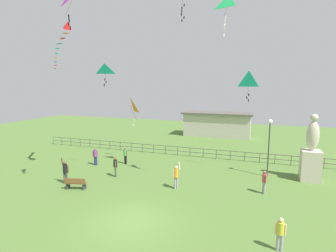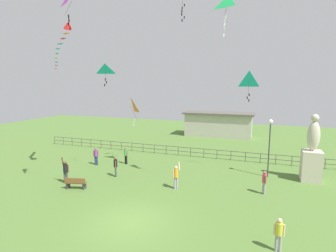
{
  "view_description": "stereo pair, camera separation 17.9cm",
  "coord_description": "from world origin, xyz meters",
  "px_view_note": "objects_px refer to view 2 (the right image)",
  "views": [
    {
      "loc": [
        6.32,
        -12.03,
        7.39
      ],
      "look_at": [
        -0.13,
        6.46,
        4.32
      ],
      "focal_mm": 28.46,
      "sensor_mm": 36.0,
      "label": 1
    },
    {
      "loc": [
        6.49,
        -11.97,
        7.39
      ],
      "look_at": [
        -0.13,
        6.46,
        4.32
      ],
      "focal_mm": 28.46,
      "sensor_mm": 36.0,
      "label": 2
    }
  ],
  "objects_px": {
    "person_0": "(96,155)",
    "person_4": "(176,175)",
    "person_3": "(279,233)",
    "streamer_kite": "(66,30)",
    "statue_monument": "(312,157)",
    "park_bench": "(76,183)",
    "lamppost": "(270,136)",
    "kite_3": "(249,80)",
    "person_2": "(126,154)",
    "kite_2": "(228,5)",
    "kite_4": "(105,70)",
    "kite_5": "(131,106)",
    "person_5": "(116,165)",
    "person_6": "(66,170)",
    "person_1": "(264,181)"
  },
  "relations": [
    {
      "from": "statue_monument",
      "to": "person_6",
      "type": "distance_m",
      "value": 18.74
    },
    {
      "from": "person_5",
      "to": "park_bench",
      "type": "bearing_deg",
      "value": -112.43
    },
    {
      "from": "lamppost",
      "to": "person_4",
      "type": "bearing_deg",
      "value": -141.79
    },
    {
      "from": "person_0",
      "to": "person_4",
      "type": "distance_m",
      "value": 9.22
    },
    {
      "from": "person_1",
      "to": "kite_2",
      "type": "relative_size",
      "value": 0.65
    },
    {
      "from": "streamer_kite",
      "to": "person_2",
      "type": "bearing_deg",
      "value": 64.27
    },
    {
      "from": "person_1",
      "to": "person_5",
      "type": "height_order",
      "value": "person_1"
    },
    {
      "from": "kite_3",
      "to": "kite_5",
      "type": "distance_m",
      "value": 10.29
    },
    {
      "from": "statue_monument",
      "to": "kite_3",
      "type": "bearing_deg",
      "value": -176.57
    },
    {
      "from": "lamppost",
      "to": "kite_3",
      "type": "bearing_deg",
      "value": -176.14
    },
    {
      "from": "park_bench",
      "to": "person_5",
      "type": "distance_m",
      "value": 3.53
    },
    {
      "from": "person_1",
      "to": "person_4",
      "type": "relative_size",
      "value": 0.81
    },
    {
      "from": "person_4",
      "to": "person_5",
      "type": "relative_size",
      "value": 1.23
    },
    {
      "from": "kite_4",
      "to": "person_0",
      "type": "bearing_deg",
      "value": 146.16
    },
    {
      "from": "person_1",
      "to": "kite_4",
      "type": "bearing_deg",
      "value": 178.81
    },
    {
      "from": "person_5",
      "to": "kite_5",
      "type": "height_order",
      "value": "kite_5"
    },
    {
      "from": "kite_5",
      "to": "streamer_kite",
      "type": "bearing_deg",
      "value": -123.28
    },
    {
      "from": "kite_2",
      "to": "kite_4",
      "type": "relative_size",
      "value": 1.42
    },
    {
      "from": "statue_monument",
      "to": "person_5",
      "type": "xyz_separation_m",
      "value": [
        -14.66,
        -4.26,
        -0.93
      ]
    },
    {
      "from": "statue_monument",
      "to": "lamppost",
      "type": "relative_size",
      "value": 1.11
    },
    {
      "from": "person_1",
      "to": "person_5",
      "type": "relative_size",
      "value": 1.0
    },
    {
      "from": "park_bench",
      "to": "streamer_kite",
      "type": "relative_size",
      "value": 0.34
    },
    {
      "from": "statue_monument",
      "to": "park_bench",
      "type": "relative_size",
      "value": 3.34
    },
    {
      "from": "person_3",
      "to": "person_6",
      "type": "height_order",
      "value": "person_6"
    },
    {
      "from": "person_3",
      "to": "kite_2",
      "type": "bearing_deg",
      "value": 119.19
    },
    {
      "from": "person_3",
      "to": "streamer_kite",
      "type": "bearing_deg",
      "value": 161.83
    },
    {
      "from": "person_0",
      "to": "person_4",
      "type": "bearing_deg",
      "value": -18.66
    },
    {
      "from": "person_2",
      "to": "kite_3",
      "type": "bearing_deg",
      "value": 3.2
    },
    {
      "from": "person_0",
      "to": "kite_3",
      "type": "relative_size",
      "value": 0.68
    },
    {
      "from": "person_1",
      "to": "person_2",
      "type": "bearing_deg",
      "value": 166.25
    },
    {
      "from": "kite_3",
      "to": "streamer_kite",
      "type": "distance_m",
      "value": 14.36
    },
    {
      "from": "person_3",
      "to": "person_5",
      "type": "distance_m",
      "value": 13.39
    },
    {
      "from": "person_4",
      "to": "kite_3",
      "type": "relative_size",
      "value": 0.83
    },
    {
      "from": "lamppost",
      "to": "streamer_kite",
      "type": "distance_m",
      "value": 17.53
    },
    {
      "from": "lamppost",
      "to": "kite_5",
      "type": "relative_size",
      "value": 1.8
    },
    {
      "from": "person_2",
      "to": "person_6",
      "type": "relative_size",
      "value": 0.79
    },
    {
      "from": "person_3",
      "to": "kite_3",
      "type": "distance_m",
      "value": 12.37
    },
    {
      "from": "lamppost",
      "to": "person_0",
      "type": "bearing_deg",
      "value": -172.64
    },
    {
      "from": "person_2",
      "to": "person_0",
      "type": "bearing_deg",
      "value": -153.71
    },
    {
      "from": "statue_monument",
      "to": "person_2",
      "type": "distance_m",
      "value": 15.61
    },
    {
      "from": "lamppost",
      "to": "kite_5",
      "type": "distance_m",
      "value": 12.0
    },
    {
      "from": "kite_4",
      "to": "person_3",
      "type": "bearing_deg",
      "value": -27.47
    },
    {
      "from": "person_1",
      "to": "kite_3",
      "type": "relative_size",
      "value": 0.68
    },
    {
      "from": "park_bench",
      "to": "person_2",
      "type": "distance_m",
      "value": 6.64
    },
    {
      "from": "statue_monument",
      "to": "person_4",
      "type": "xyz_separation_m",
      "value": [
        -9.28,
        -5.05,
        -0.86
      ]
    },
    {
      "from": "person_2",
      "to": "person_6",
      "type": "xyz_separation_m",
      "value": [
        -1.87,
        -5.92,
        0.1
      ]
    },
    {
      "from": "statue_monument",
      "to": "kite_5",
      "type": "relative_size",
      "value": 2.0
    },
    {
      "from": "person_3",
      "to": "kite_4",
      "type": "distance_m",
      "value": 16.52
    },
    {
      "from": "kite_2",
      "to": "streamer_kite",
      "type": "height_order",
      "value": "kite_2"
    },
    {
      "from": "statue_monument",
      "to": "person_2",
      "type": "xyz_separation_m",
      "value": [
        -15.56,
        -0.89,
        -0.94
      ]
    }
  ]
}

